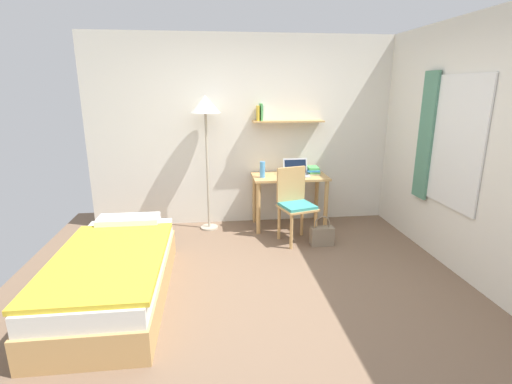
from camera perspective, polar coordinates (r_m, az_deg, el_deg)
ground_plane at (r=3.80m, az=2.22°, el=-14.52°), size 5.28×5.28×0.00m
wall_back at (r=5.33m, az=-0.97°, el=9.07°), size 4.40×0.27×2.60m
wall_right at (r=4.20m, az=30.88°, el=5.16°), size 0.10×4.40×2.60m
bed at (r=3.79m, az=-20.67°, el=-11.55°), size 0.95×1.94×0.54m
desk at (r=5.22m, az=5.07°, el=1.00°), size 1.02×0.56×0.74m
desk_chair at (r=4.77m, az=5.95°, el=-1.48°), size 0.51×0.50×0.94m
standing_lamp at (r=5.01m, az=-7.67°, el=11.88°), size 0.39×0.39×1.81m
laptop at (r=5.19m, az=6.06°, el=3.14°), size 0.34×0.24×0.22m
water_bottle at (r=5.03m, az=0.98°, el=3.41°), size 0.07×0.07×0.21m
book_stack at (r=5.31m, az=8.57°, el=3.25°), size 0.20×0.25×0.10m
handbag at (r=4.79m, az=9.95°, el=-6.46°), size 0.28×0.13×0.38m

